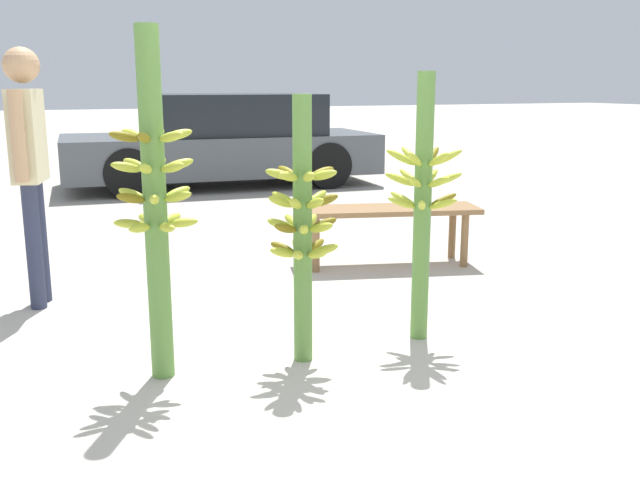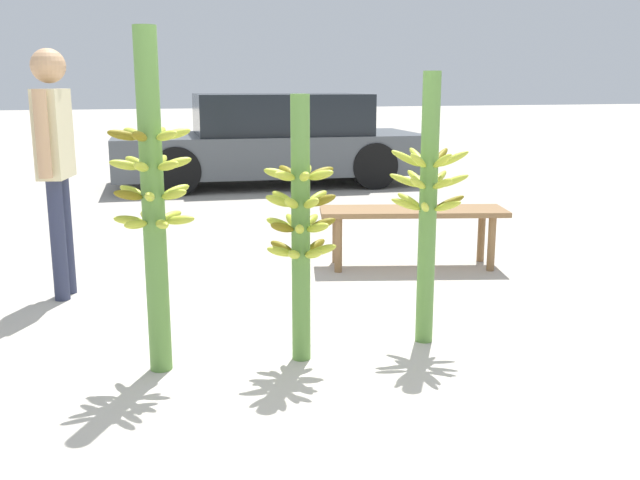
{
  "view_description": "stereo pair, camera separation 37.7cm",
  "coord_description": "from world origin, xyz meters",
  "px_view_note": "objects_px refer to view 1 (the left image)",
  "views": [
    {
      "loc": [
        -1.34,
        -3.22,
        1.44
      ],
      "look_at": [
        0.12,
        0.16,
        0.63
      ],
      "focal_mm": 40.0,
      "sensor_mm": 36.0,
      "label": 1
    },
    {
      "loc": [
        -0.99,
        -3.35,
        1.44
      ],
      "look_at": [
        0.12,
        0.16,
        0.63
      ],
      "focal_mm": 40.0,
      "sensor_mm": 36.0,
      "label": 2
    }
  ],
  "objects_px": {
    "banana_stalk_right": "(423,202)",
    "vendor_person": "(29,151)",
    "parked_car": "(224,141)",
    "banana_stalk_left": "(155,202)",
    "banana_stalk_center": "(303,224)",
    "market_bench": "(387,216)"
  },
  "relations": [
    {
      "from": "vendor_person",
      "to": "parked_car",
      "type": "distance_m",
      "value": 5.78
    },
    {
      "from": "banana_stalk_center",
      "to": "banana_stalk_right",
      "type": "relative_size",
      "value": 0.92
    },
    {
      "from": "vendor_person",
      "to": "market_bench",
      "type": "height_order",
      "value": "vendor_person"
    },
    {
      "from": "banana_stalk_right",
      "to": "market_bench",
      "type": "distance_m",
      "value": 1.75
    },
    {
      "from": "parked_car",
      "to": "vendor_person",
      "type": "bearing_deg",
      "value": 156.3
    },
    {
      "from": "vendor_person",
      "to": "banana_stalk_right",
      "type": "bearing_deg",
      "value": -113.69
    },
    {
      "from": "banana_stalk_right",
      "to": "vendor_person",
      "type": "distance_m",
      "value": 2.52
    },
    {
      "from": "banana_stalk_center",
      "to": "banana_stalk_right",
      "type": "xyz_separation_m",
      "value": [
        0.74,
        0.05,
        0.06
      ]
    },
    {
      "from": "market_bench",
      "to": "parked_car",
      "type": "xyz_separation_m",
      "value": [
        0.09,
        5.05,
        0.23
      ]
    },
    {
      "from": "banana_stalk_left",
      "to": "banana_stalk_center",
      "type": "relative_size",
      "value": 1.23
    },
    {
      "from": "parked_car",
      "to": "banana_stalk_center",
      "type": "bearing_deg",
      "value": 171.94
    },
    {
      "from": "banana_stalk_left",
      "to": "banana_stalk_center",
      "type": "bearing_deg",
      "value": -6.31
    },
    {
      "from": "banana_stalk_center",
      "to": "vendor_person",
      "type": "relative_size",
      "value": 0.84
    },
    {
      "from": "banana_stalk_center",
      "to": "parked_car",
      "type": "xyz_separation_m",
      "value": [
        1.48,
        6.68,
        -0.1
      ]
    },
    {
      "from": "banana_stalk_right",
      "to": "parked_car",
      "type": "relative_size",
      "value": 0.34
    },
    {
      "from": "banana_stalk_center",
      "to": "banana_stalk_right",
      "type": "distance_m",
      "value": 0.75
    },
    {
      "from": "banana_stalk_left",
      "to": "banana_stalk_center",
      "type": "height_order",
      "value": "banana_stalk_left"
    },
    {
      "from": "banana_stalk_left",
      "to": "banana_stalk_right",
      "type": "bearing_deg",
      "value": -1.23
    },
    {
      "from": "banana_stalk_left",
      "to": "vendor_person",
      "type": "bearing_deg",
      "value": 108.64
    },
    {
      "from": "banana_stalk_left",
      "to": "market_bench",
      "type": "relative_size",
      "value": 1.12
    },
    {
      "from": "vendor_person",
      "to": "parked_car",
      "type": "height_order",
      "value": "vendor_person"
    },
    {
      "from": "vendor_person",
      "to": "market_bench",
      "type": "distance_m",
      "value": 2.7
    }
  ]
}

